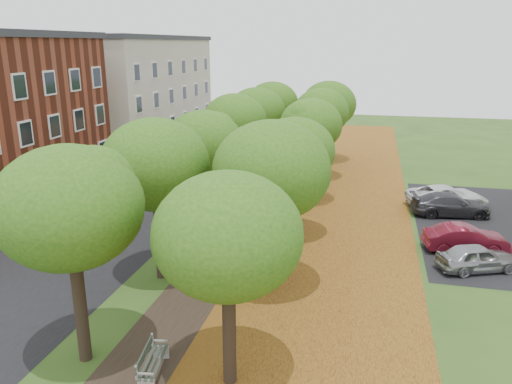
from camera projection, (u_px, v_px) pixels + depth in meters
The scene contains 13 objects.
ground at pixel (150, 368), 15.49m from camera, with size 120.00×120.00×0.00m, color #2D4C19.
street_asphalt at pixel (141, 205), 31.12m from camera, with size 8.00×70.00×0.01m, color black.
footpath at pixel (258, 214), 29.48m from camera, with size 3.20×70.00×0.01m, color black.
leaf_verge at pixel (343, 220), 28.39m from camera, with size 7.50×70.00×0.01m, color #9A6A1C.
parking_lot at pixel (500, 226), 27.47m from camera, with size 9.00×16.00×0.01m, color black.
tree_row_west at pixel (221, 133), 28.61m from camera, with size 4.23×34.23×6.55m.
tree_row_east at pixel (304, 137), 27.56m from camera, with size 4.23×34.23×6.55m.
building_cream at pixel (129, 91), 48.50m from camera, with size 10.30×20.30×10.40m.
bench at pixel (152, 362), 15.07m from camera, with size 0.80×1.88×0.86m.
car_silver at pixel (478, 258), 22.00m from camera, with size 1.44×3.58×1.22m, color #9E9EA2.
car_red at pixel (466, 239), 24.04m from camera, with size 1.36×3.90×1.29m, color maroon.
car_grey at pixel (450, 205), 29.07m from camera, with size 1.82×4.47×1.30m, color #303035.
car_white at pixel (447, 197), 30.52m from camera, with size 2.24×4.85×1.35m, color silver.
Camera 1 is at (6.25, -12.17, 9.69)m, focal length 35.00 mm.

